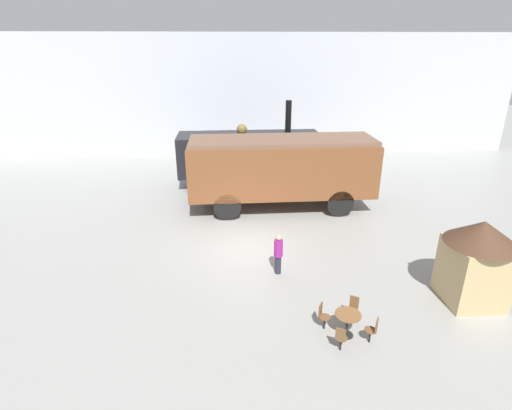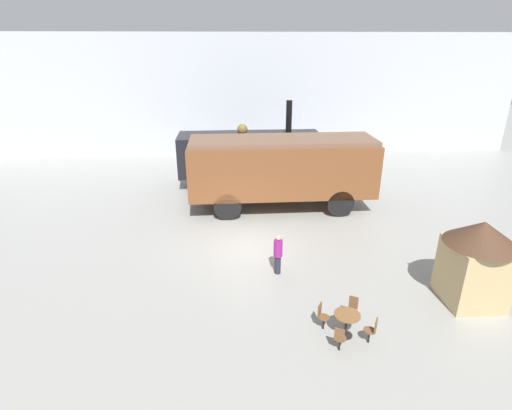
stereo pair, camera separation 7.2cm
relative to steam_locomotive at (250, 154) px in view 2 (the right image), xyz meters
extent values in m
plane|color=gray|center=(-0.72, -8.56, -1.94)|extent=(80.00, 80.00, 0.00)
cube|color=#B2B7C1|center=(-0.72, 7.07, 2.56)|extent=(44.00, 0.15, 9.00)
cube|color=black|center=(-0.01, 0.00, 0.00)|extent=(8.63, 2.59, 2.42)
cylinder|color=black|center=(2.37, 0.00, 2.20)|extent=(0.36, 0.36, 1.98)
sphere|color=brown|center=(-0.44, 0.00, 1.51)|extent=(0.64, 0.64, 0.64)
cylinder|color=black|center=(2.58, -1.23, -1.38)|extent=(1.11, 0.12, 1.11)
cylinder|color=black|center=(2.58, 1.23, -1.38)|extent=(1.11, 0.12, 1.11)
cylinder|color=black|center=(-2.60, -1.23, -1.38)|extent=(1.11, 0.12, 1.11)
cylinder|color=black|center=(-2.60, 1.23, -1.38)|extent=(1.11, 0.12, 1.11)
cube|color=brown|center=(1.43, -4.15, 0.29)|extent=(9.58, 2.89, 2.67)
cube|color=brown|center=(1.43, -4.15, 1.75)|extent=(9.39, 2.66, 0.24)
cylinder|color=black|center=(4.31, -5.53, -1.25)|extent=(1.38, 0.12, 1.38)
cylinder|color=black|center=(4.31, -2.76, -1.25)|extent=(1.38, 0.12, 1.38)
cylinder|color=black|center=(-1.44, -5.53, -1.25)|extent=(1.38, 0.12, 1.38)
cylinder|color=black|center=(-1.44, -2.76, -1.25)|extent=(1.38, 0.12, 1.38)
cylinder|color=black|center=(2.07, -14.37, -1.93)|extent=(0.44, 0.44, 0.02)
cylinder|color=black|center=(2.07, -14.37, -1.55)|extent=(0.08, 0.08, 0.73)
cylinder|color=brown|center=(2.07, -14.37, -1.18)|extent=(0.80, 0.80, 0.03)
cylinder|color=black|center=(1.72, -14.97, -1.73)|extent=(0.06, 0.06, 0.42)
cylinder|color=brown|center=(1.72, -14.97, -1.50)|extent=(0.36, 0.36, 0.03)
cube|color=brown|center=(1.65, -15.10, -1.28)|extent=(0.27, 0.18, 0.42)
cylinder|color=black|center=(2.68, -14.72, -1.73)|extent=(0.06, 0.06, 0.42)
cylinder|color=brown|center=(2.68, -14.72, -1.50)|extent=(0.36, 0.36, 0.03)
cube|color=brown|center=(2.81, -14.79, -1.28)|extent=(0.18, 0.27, 0.42)
cylinder|color=black|center=(2.43, -13.76, -1.73)|extent=(0.06, 0.06, 0.42)
cylinder|color=brown|center=(2.43, -13.76, -1.50)|extent=(0.36, 0.36, 0.03)
cube|color=brown|center=(2.50, -13.63, -1.28)|extent=(0.27, 0.18, 0.42)
cylinder|color=black|center=(1.47, -14.01, -1.73)|extent=(0.06, 0.06, 0.42)
cylinder|color=brown|center=(1.47, -14.01, -1.50)|extent=(0.36, 0.36, 0.03)
cube|color=brown|center=(1.34, -13.94, -1.28)|extent=(0.18, 0.27, 0.42)
cylinder|color=#262633|center=(0.45, -10.68, -1.56)|extent=(0.24, 0.24, 0.75)
cylinder|color=#8C1E7A|center=(0.45, -10.68, -0.85)|extent=(0.34, 0.34, 0.67)
sphere|color=tan|center=(0.45, -10.68, -0.41)|extent=(0.22, 0.22, 0.22)
cube|color=tan|center=(6.80, -12.91, -0.84)|extent=(1.80, 1.80, 2.20)
cone|color=#472D1E|center=(6.80, -12.91, 0.66)|extent=(2.34, 2.34, 0.80)
camera|label=1|loc=(-1.43, -23.92, 6.38)|focal=28.00mm
camera|label=2|loc=(-1.36, -23.93, 6.38)|focal=28.00mm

